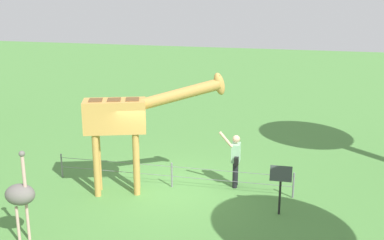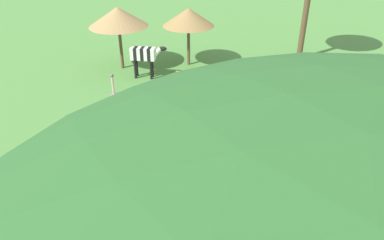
% 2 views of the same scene
% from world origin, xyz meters
% --- Properties ---
extents(ground_plane, '(60.00, 60.00, 0.00)m').
position_xyz_m(ground_plane, '(0.00, 0.00, 0.00)').
color(ground_plane, '#4C843D').
extents(giraffe, '(3.92, 1.66, 3.46)m').
position_xyz_m(giraffe, '(-1.09, -0.49, 2.18)').
color(giraffe, '#C69347').
rests_on(giraffe, ground_plane).
extents(visitor, '(0.61, 0.58, 1.72)m').
position_xyz_m(visitor, '(1.81, 0.52, 0.90)').
color(visitor, black).
rests_on(visitor, ground_plane).
extents(ostrich, '(0.70, 0.56, 2.25)m').
position_xyz_m(ostrich, '(-2.57, -3.68, 1.18)').
color(ostrich, '#CC9E93').
rests_on(ostrich, ground_plane).
extents(info_sign, '(0.56, 0.21, 1.32)m').
position_xyz_m(info_sign, '(3.17, -1.00, 0.95)').
color(info_sign, black).
rests_on(info_sign, ground_plane).
extents(wire_fence, '(7.05, 0.05, 0.75)m').
position_xyz_m(wire_fence, '(0.00, 0.09, 0.40)').
color(wire_fence, slate).
rests_on(wire_fence, ground_plane).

